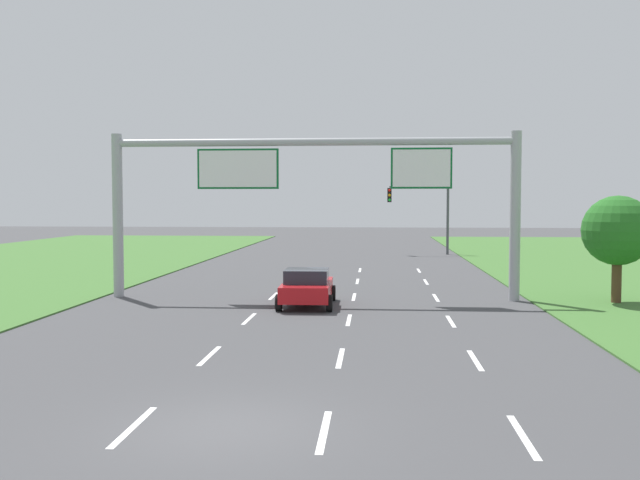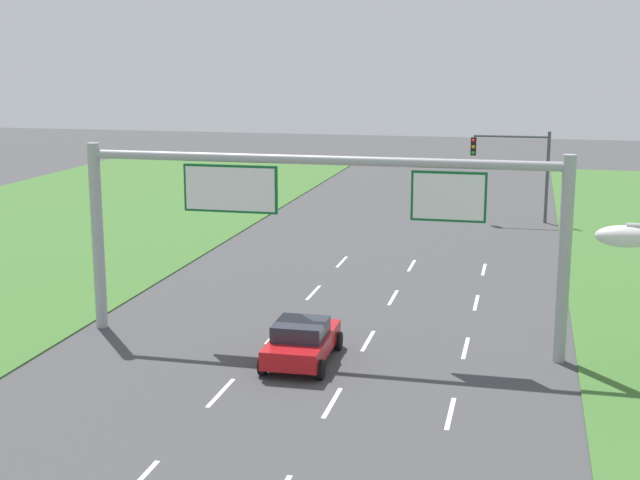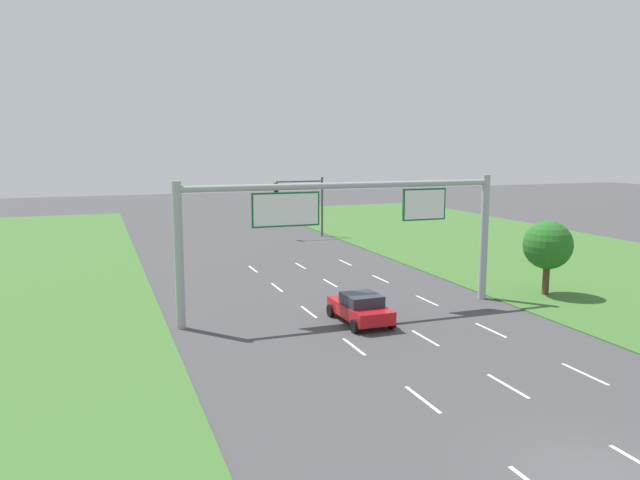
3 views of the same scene
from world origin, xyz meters
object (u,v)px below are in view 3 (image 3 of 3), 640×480
(traffic_light_mast, at_px, (303,196))
(roadside_tree_mid, at_px, (548,245))
(car_lead_silver, at_px, (360,308))
(sign_gantry, at_px, (346,219))

(traffic_light_mast, relative_size, roadside_tree_mid, 1.29)
(car_lead_silver, bearing_deg, sign_gantry, 87.83)
(sign_gantry, relative_size, roadside_tree_mid, 3.96)
(sign_gantry, xyz_separation_m, roadside_tree_mid, (12.30, -0.59, -1.95))
(car_lead_silver, xyz_separation_m, traffic_light_mast, (6.33, 27.86, 3.12))
(car_lead_silver, relative_size, sign_gantry, 0.24)
(car_lead_silver, distance_m, roadside_tree_mid, 12.62)
(traffic_light_mast, distance_m, roadside_tree_mid, 27.07)
(car_lead_silver, relative_size, traffic_light_mast, 0.73)
(traffic_light_mast, height_order, roadside_tree_mid, traffic_light_mast)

